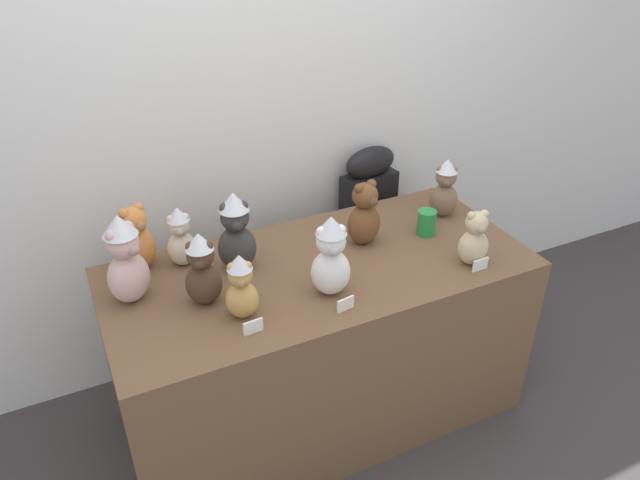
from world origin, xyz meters
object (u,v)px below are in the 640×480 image
at_px(instrument_case, 367,237).
at_px(party_cup_green, 426,223).
at_px(teddy_bear_chestnut, 364,215).
at_px(teddy_bear_blush, 126,260).
at_px(teddy_bear_sand, 474,239).
at_px(teddy_bear_cocoa, 202,270).
at_px(teddy_bear_honey, 241,287).
at_px(teddy_bear_cream, 181,237).
at_px(teddy_bear_mocha, 445,188).
at_px(display_table, 320,342).
at_px(teddy_bear_snow, 331,257).
at_px(teddy_bear_charcoal, 236,233).
at_px(teddy_bear_ginger, 137,240).

bearing_deg(instrument_case, party_cup_green, -98.31).
relative_size(teddy_bear_chestnut, teddy_bear_blush, 0.81).
height_order(teddy_bear_sand, teddy_bear_cocoa, teddy_bear_cocoa).
bearing_deg(teddy_bear_honey, teddy_bear_blush, 157.67).
xyz_separation_m(teddy_bear_cream, teddy_bear_chestnut, (0.72, -0.17, 0.01)).
height_order(teddy_bear_honey, teddy_bear_mocha, teddy_bear_mocha).
relative_size(display_table, teddy_bear_cream, 6.66).
bearing_deg(teddy_bear_cream, teddy_bear_mocha, 3.92).
relative_size(instrument_case, teddy_bear_sand, 4.29).
xyz_separation_m(display_table, teddy_bear_honey, (-0.38, -0.17, 0.52)).
bearing_deg(teddy_bear_blush, teddy_bear_snow, -55.68).
height_order(teddy_bear_chestnut, teddy_bear_cocoa, teddy_bear_cocoa).
bearing_deg(teddy_bear_snow, party_cup_green, 33.64).
height_order(teddy_bear_mocha, teddy_bear_charcoal, teddy_bear_charcoal).
height_order(instrument_case, party_cup_green, instrument_case).
distance_m(teddy_bear_honey, teddy_bear_sand, 0.93).
xyz_separation_m(teddy_bear_snow, teddy_bear_ginger, (-0.60, 0.47, -0.03)).
distance_m(teddy_bear_cream, teddy_bear_snow, 0.61).
bearing_deg(teddy_bear_honey, display_table, 40.59).
bearing_deg(teddy_bear_honey, teddy_bear_ginger, 136.12).
relative_size(teddy_bear_sand, teddy_bear_snow, 0.73).
bearing_deg(teddy_bear_snow, teddy_bear_charcoal, 143.40).
bearing_deg(teddy_bear_cocoa, party_cup_green, 25.90).
bearing_deg(teddy_bear_chestnut, teddy_bear_honey, -170.15).
bearing_deg(teddy_bear_sand, teddy_bear_chestnut, 144.24).
bearing_deg(instrument_case, teddy_bear_chestnut, -130.95).
bearing_deg(teddy_bear_cream, instrument_case, 24.40).
relative_size(teddy_bear_cream, teddy_bear_charcoal, 0.77).
height_order(teddy_bear_blush, teddy_bear_ginger, teddy_bear_blush).
height_order(teddy_bear_blush, party_cup_green, teddy_bear_blush).
bearing_deg(teddy_bear_ginger, instrument_case, -12.69).
bearing_deg(party_cup_green, teddy_bear_cocoa, -176.43).
height_order(teddy_bear_snow, teddy_bear_blush, teddy_bear_blush).
distance_m(teddy_bear_cream, teddy_bear_mocha, 1.17).
bearing_deg(teddy_bear_mocha, teddy_bear_ginger, -156.22).
bearing_deg(teddy_bear_cocoa, teddy_bear_sand, 10.82).
relative_size(teddy_bear_snow, party_cup_green, 2.91).
height_order(instrument_case, teddy_bear_chestnut, teddy_bear_chestnut).
bearing_deg(teddy_bear_blush, teddy_bear_charcoal, -29.31).
height_order(teddy_bear_cream, teddy_bear_chestnut, teddy_bear_chestnut).
height_order(teddy_bear_cream, teddy_bear_snow, teddy_bear_snow).
bearing_deg(party_cup_green, teddy_bear_charcoal, 173.09).
height_order(teddy_bear_chestnut, teddy_bear_ginger, teddy_bear_chestnut).
xyz_separation_m(instrument_case, teddy_bear_mocha, (0.16, -0.38, 0.41)).
distance_m(teddy_bear_chestnut, teddy_bear_mocha, 0.44).
bearing_deg(teddy_bear_snow, teddy_bear_ginger, 155.50).
xyz_separation_m(teddy_bear_chestnut, teddy_bear_mocha, (0.44, 0.05, 0.00)).
bearing_deg(teddy_bear_ginger, teddy_bear_honey, -84.11).
distance_m(instrument_case, teddy_bear_cocoa, 1.21).
xyz_separation_m(teddy_bear_sand, teddy_bear_cocoa, (-1.02, 0.21, 0.03)).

